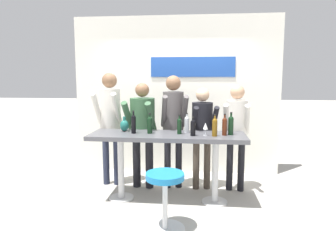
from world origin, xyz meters
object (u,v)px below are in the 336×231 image
wine_bottle_1 (179,125)px  wine_glass_0 (205,126)px  wine_bottle_4 (193,127)px  person_far_left (110,115)px  person_left (142,124)px  wine_bottle_7 (225,126)px  wine_bottle_0 (215,126)px  bar_stool (165,192)px  person_center (202,127)px  wine_bottle_3 (134,123)px  wine_bottle_2 (150,124)px  wine_bottle_5 (231,124)px  tasting_table (167,144)px  decorative_vase (124,125)px  wine_bottle_6 (187,124)px  person_center_right (236,125)px  person_center_left (173,118)px

wine_bottle_1 → wine_glass_0: wine_bottle_1 is taller
wine_bottle_4 → person_far_left: bearing=153.9°
person_left → wine_bottle_7: bearing=-14.7°
wine_bottle_0 → person_left: bearing=152.1°
bar_stool → person_center: bearing=72.6°
bar_stool → wine_bottle_3: bearing=123.2°
wine_bottle_2 → wine_bottle_4: size_ratio=1.09×
wine_bottle_2 → wine_bottle_5: bearing=1.1°
tasting_table → decorative_vase: decorative_vase is taller
tasting_table → wine_bottle_6: wine_bottle_6 is taller
wine_bottle_7 → wine_bottle_5: bearing=28.5°
wine_bottle_0 → tasting_table: bearing=171.4°
wine_bottle_0 → wine_bottle_5: (0.23, 0.13, 0.01)m
wine_bottle_1 → wine_bottle_6: 0.16m
wine_bottle_6 → wine_glass_0: bearing=-36.4°
wine_bottle_0 → wine_bottle_1: wine_bottle_0 is taller
bar_stool → person_center_right: person_center_right is taller
person_left → wine_glass_0: (0.99, -0.55, 0.07)m
person_center_right → wine_bottle_3: person_center_right is taller
wine_bottle_6 → wine_glass_0: wine_bottle_6 is taller
wine_bottle_6 → wine_bottle_7: bearing=-16.5°
bar_stool → person_left: bearing=111.2°
person_far_left → person_left: person_far_left is taller
wine_bottle_0 → wine_bottle_1: 0.50m
person_left → bar_stool: bearing=-61.4°
wine_bottle_2 → wine_bottle_7: size_ratio=0.96×
tasting_table → person_far_left: size_ratio=1.19×
tasting_table → wine_bottle_6: bearing=27.1°
person_center → decorative_vase: 1.22m
wine_bottle_0 → wine_bottle_2: size_ratio=1.04×
person_far_left → wine_bottle_1: person_far_left is taller
person_far_left → wine_bottle_6: 1.34m
person_center_right → wine_bottle_6: (-0.75, -0.37, 0.07)m
wine_bottle_3 → wine_glass_0: 1.02m
person_center → wine_bottle_2: person_center is taller
tasting_table → wine_bottle_2: bearing=178.2°
bar_stool → person_left: 1.54m
person_center → wine_bottle_2: 0.91m
wine_bottle_1 → wine_bottle_3: 0.65m
wine_bottle_6 → decorative_vase: size_ratio=1.29×
person_center_right → wine_bottle_3: 1.59m
wine_bottle_1 → tasting_table: bearing=-174.3°
person_left → person_center_right: size_ratio=1.02×
wine_bottle_3 → wine_bottle_7: (1.28, -0.01, -0.01)m
person_left → person_center_left: size_ratio=0.94×
person_left → wine_bottle_3: person_left is taller
wine_bottle_6 → wine_glass_0: 0.33m
bar_stool → wine_bottle_4: bearing=68.2°
tasting_table → wine_bottle_5: (0.89, 0.03, 0.29)m
bar_stool → wine_bottle_7: bearing=48.6°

